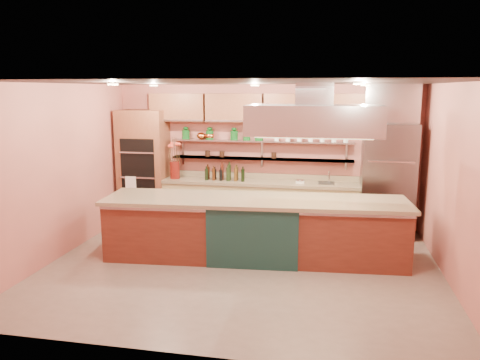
% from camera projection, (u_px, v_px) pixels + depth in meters
% --- Properties ---
extents(floor, '(6.00, 5.00, 0.02)m').
position_uv_depth(floor, '(241.00, 268.00, 7.24)').
color(floor, gray).
rests_on(floor, ground).
extents(ceiling, '(6.00, 5.00, 0.02)m').
position_uv_depth(ceiling, '(242.00, 82.00, 6.70)').
color(ceiling, black).
rests_on(ceiling, wall_back).
extents(wall_back, '(6.00, 0.04, 2.80)m').
position_uv_depth(wall_back, '(265.00, 155.00, 9.38)').
color(wall_back, '#C86D5E').
rests_on(wall_back, floor).
extents(wall_front, '(6.00, 0.04, 2.80)m').
position_uv_depth(wall_front, '(194.00, 225.00, 4.56)').
color(wall_front, '#C86D5E').
rests_on(wall_front, floor).
extents(wall_left, '(0.04, 5.00, 2.80)m').
position_uv_depth(wall_left, '(59.00, 172.00, 7.53)').
color(wall_left, '#C86D5E').
rests_on(wall_left, floor).
extents(wall_right, '(0.04, 5.00, 2.80)m').
position_uv_depth(wall_right, '(456.00, 186.00, 6.41)').
color(wall_right, '#C86D5E').
rests_on(wall_right, floor).
extents(oven_stack, '(0.95, 0.64, 2.30)m').
position_uv_depth(oven_stack, '(144.00, 166.00, 9.58)').
color(oven_stack, brown).
rests_on(oven_stack, floor).
extents(refrigerator, '(0.95, 0.72, 2.10)m').
position_uv_depth(refrigerator, '(387.00, 180.00, 8.66)').
color(refrigerator, slate).
rests_on(refrigerator, floor).
extents(back_counter, '(3.84, 0.64, 0.93)m').
position_uv_depth(back_counter, '(260.00, 204.00, 9.28)').
color(back_counter, tan).
rests_on(back_counter, floor).
extents(wall_shelf_lower, '(3.60, 0.26, 0.03)m').
position_uv_depth(wall_shelf_lower, '(261.00, 159.00, 9.27)').
color(wall_shelf_lower, '#A9ACB0').
rests_on(wall_shelf_lower, wall_back).
extents(wall_shelf_upper, '(3.60, 0.26, 0.03)m').
position_uv_depth(wall_shelf_upper, '(261.00, 141.00, 9.21)').
color(wall_shelf_upper, '#A9ACB0').
rests_on(wall_shelf_upper, wall_back).
extents(upper_cabinets, '(4.60, 0.36, 0.55)m').
position_uv_depth(upper_cabinets, '(264.00, 108.00, 9.03)').
color(upper_cabinets, brown).
rests_on(upper_cabinets, wall_back).
extents(range_hood, '(2.00, 1.00, 0.45)m').
position_uv_depth(range_hood, '(314.00, 120.00, 7.05)').
color(range_hood, '#A9ACB0').
rests_on(range_hood, ceiling).
extents(ceiling_downlights, '(4.00, 2.80, 0.02)m').
position_uv_depth(ceiling_downlights, '(244.00, 85.00, 6.90)').
color(ceiling_downlights, '#FFE5A5').
rests_on(ceiling_downlights, ceiling).
extents(island, '(4.80, 1.38, 0.99)m').
position_uv_depth(island, '(255.00, 228.00, 7.55)').
color(island, maroon).
rests_on(island, floor).
extents(flower_vase, '(0.23, 0.23, 0.34)m').
position_uv_depth(flower_vase, '(175.00, 170.00, 9.43)').
color(flower_vase, '#62140E').
rests_on(flower_vase, back_counter).
extents(oil_bottle_cluster, '(0.89, 0.47, 0.28)m').
position_uv_depth(oil_bottle_cluster, '(225.00, 173.00, 9.24)').
color(oil_bottle_cluster, black).
rests_on(oil_bottle_cluster, back_counter).
extents(kitchen_scale, '(0.17, 0.14, 0.09)m').
position_uv_depth(kitchen_scale, '(300.00, 181.00, 8.99)').
color(kitchen_scale, white).
rests_on(kitchen_scale, back_counter).
extents(bar_faucet, '(0.04, 0.04, 0.24)m').
position_uv_depth(bar_faucet, '(329.00, 177.00, 8.97)').
color(bar_faucet, white).
rests_on(bar_faucet, back_counter).
extents(copper_kettle, '(0.22, 0.22, 0.14)m').
position_uv_depth(copper_kettle, '(201.00, 136.00, 9.42)').
color(copper_kettle, orange).
rests_on(copper_kettle, wall_shelf_upper).
extents(green_canister, '(0.18, 0.18, 0.17)m').
position_uv_depth(green_canister, '(247.00, 136.00, 9.24)').
color(green_canister, '#104D18').
rests_on(green_canister, wall_shelf_upper).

